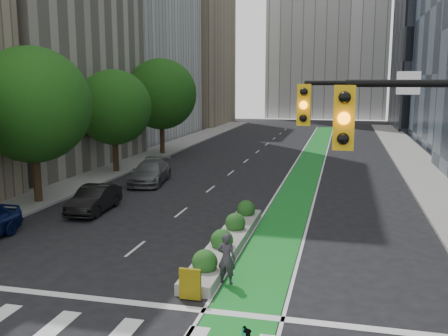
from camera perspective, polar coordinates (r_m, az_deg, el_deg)
The scene contains 13 objects.
ground at distance 15.24m, azimuth -10.49°, elevation -16.97°, with size 160.00×160.00×0.00m, color black.
sidewalk_left at distance 41.81m, azimuth -11.43°, elevation 0.33°, with size 3.60×90.00×0.15m, color gray.
sidewalk_right at distance 38.46m, azimuth 22.41°, elevation -1.05°, with size 3.60×90.00×0.15m, color gray.
bike_lane_paint at distance 43.00m, azimuth 9.74°, elevation 0.54°, with size 2.20×70.00×0.01m, color #167C24.
building_tan_far at distance 82.71m, azimuth -4.78°, elevation 14.06°, with size 14.00×16.00×26.00m, color tan.
building_dark_end at distance 81.95m, azimuth 24.27°, elevation 13.99°, with size 14.00×18.00×28.00m, color black.
tree_mid at distance 29.57m, azimuth -21.04°, elevation 6.73°, with size 6.40×6.40×8.78m.
tree_midfar at distance 38.26m, azimuth -12.48°, elevation 6.77°, with size 5.60×5.60×7.76m.
tree_far at distance 47.42m, azimuth -7.19°, elevation 8.37°, with size 6.60×6.60×9.00m.
median_planter at distance 20.94m, azimuth 0.44°, elevation -8.13°, with size 1.20×10.26×1.10m.
cyclist at distance 17.24m, azimuth 0.28°, elevation -10.31°, with size 0.65×0.43×1.79m, color #332E38.
parked_car_left_mid at distance 27.33m, azimuth -14.60°, elevation -3.46°, with size 1.49×4.26×1.40m, color black.
parked_car_left_far at distance 34.29m, azimuth -8.46°, elevation -0.48°, with size 2.13×5.25×1.52m, color #555659.
Camera 1 is at (5.70, -12.37, 6.82)m, focal length 40.00 mm.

